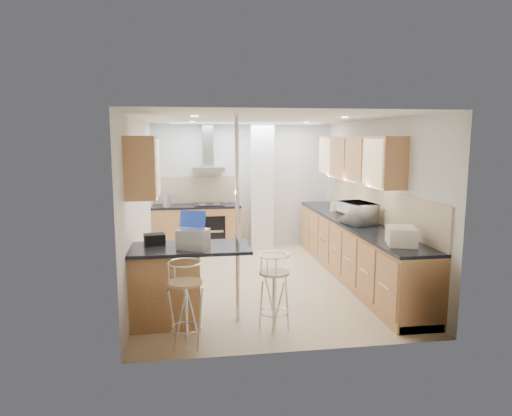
{
  "coord_description": "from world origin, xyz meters",
  "views": [
    {
      "loc": [
        -1.11,
        -6.78,
        2.21
      ],
      "look_at": [
        -0.05,
        0.2,
        1.13
      ],
      "focal_mm": 32.0,
      "sensor_mm": 36.0,
      "label": 1
    }
  ],
  "objects": [
    {
      "name": "ground",
      "position": [
        0.0,
        0.0,
        0.0
      ],
      "size": [
        4.8,
        4.8,
        0.0
      ],
      "primitive_type": "plane",
      "color": "beige",
      "rests_on": "ground"
    },
    {
      "name": "bread_bin",
      "position": [
        1.47,
        -1.65,
        1.03
      ],
      "size": [
        0.43,
        0.49,
        0.22
      ],
      "primitive_type": "cube",
      "rotation": [
        0.0,
        0.0,
        -0.28
      ],
      "color": "white",
      "rests_on": "right_counter"
    },
    {
      "name": "jar_b",
      "position": [
        1.46,
        0.97,
        1.0
      ],
      "size": [
        0.15,
        0.15,
        0.15
      ],
      "primitive_type": "cylinder",
      "rotation": [
        0.0,
        0.0,
        -0.43
      ],
      "color": "white",
      "rests_on": "right_counter"
    },
    {
      "name": "right_counter",
      "position": [
        1.5,
        0.0,
        0.46
      ],
      "size": [
        0.63,
        4.4,
        0.92
      ],
      "color": "#AE7045",
      "rests_on": "ground"
    },
    {
      "name": "room_shell",
      "position": [
        0.32,
        0.38,
        1.54
      ],
      "size": [
        3.64,
        4.84,
        2.51
      ],
      "color": "silver",
      "rests_on": "ground"
    },
    {
      "name": "back_counter",
      "position": [
        -0.95,
        2.1,
        0.46
      ],
      "size": [
        1.7,
        0.63,
        0.92
      ],
      "color": "#AE7045",
      "rests_on": "ground"
    },
    {
      "name": "peninsula",
      "position": [
        -1.12,
        -1.45,
        0.48
      ],
      "size": [
        1.47,
        0.72,
        0.94
      ],
      "color": "#AE7045",
      "rests_on": "ground"
    },
    {
      "name": "laptop",
      "position": [
        -1.06,
        -1.56,
        1.05
      ],
      "size": [
        0.41,
        0.36,
        0.23
      ],
      "primitive_type": "cube",
      "rotation": [
        0.0,
        0.0,
        -0.42
      ],
      "color": "#A8ABB0",
      "rests_on": "peninsula"
    },
    {
      "name": "jar_c",
      "position": [
        1.46,
        -0.17,
        1.02
      ],
      "size": [
        0.18,
        0.18,
        0.2
      ],
      "primitive_type": "cylinder",
      "rotation": [
        0.0,
        0.0,
        0.31
      ],
      "color": "beige",
      "rests_on": "right_counter"
    },
    {
      "name": "kettle",
      "position": [
        -1.5,
        1.92,
        1.04
      ],
      "size": [
        0.16,
        0.16,
        0.23
      ],
      "primitive_type": "cylinder",
      "color": "#AFB2B4",
      "rests_on": "back_counter"
    },
    {
      "name": "bar_stool_near",
      "position": [
        -1.16,
        -2.1,
        0.47
      ],
      "size": [
        0.49,
        0.49,
        0.94
      ],
      "primitive_type": null,
      "rotation": [
        0.0,
        0.0,
        0.35
      ],
      "color": "tan",
      "rests_on": "ground"
    },
    {
      "name": "jar_d",
      "position": [
        1.43,
        -0.41,
        0.99
      ],
      "size": [
        0.13,
        0.13,
        0.13
      ],
      "primitive_type": "cylinder",
      "rotation": [
        0.0,
        0.0,
        -0.38
      ],
      "color": "silver",
      "rests_on": "right_counter"
    },
    {
      "name": "bag",
      "position": [
        -1.52,
        -1.29,
        1.01
      ],
      "size": [
        0.27,
        0.22,
        0.13
      ],
      "primitive_type": "cube",
      "rotation": [
        0.0,
        0.0,
        0.19
      ],
      "color": "black",
      "rests_on": "peninsula"
    },
    {
      "name": "bar_stool_end",
      "position": [
        -0.14,
        -1.8,
        0.45
      ],
      "size": [
        0.52,
        0.52,
        0.91
      ],
      "primitive_type": null,
      "rotation": [
        0.0,
        0.0,
        0.88
      ],
      "color": "tan",
      "rests_on": "ground"
    },
    {
      "name": "jar_a",
      "position": [
        1.5,
        0.52,
        1.0
      ],
      "size": [
        0.15,
        0.15,
        0.16
      ],
      "primitive_type": "cylinder",
      "rotation": [
        0.0,
        0.0,
        -0.28
      ],
      "color": "white",
      "rests_on": "right_counter"
    },
    {
      "name": "microwave",
      "position": [
        1.44,
        -0.26,
        1.08
      ],
      "size": [
        0.51,
        0.66,
        0.33
      ],
      "primitive_type": "imported",
      "rotation": [
        0.0,
        0.0,
        1.76
      ],
      "color": "silver",
      "rests_on": "right_counter"
    }
  ]
}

